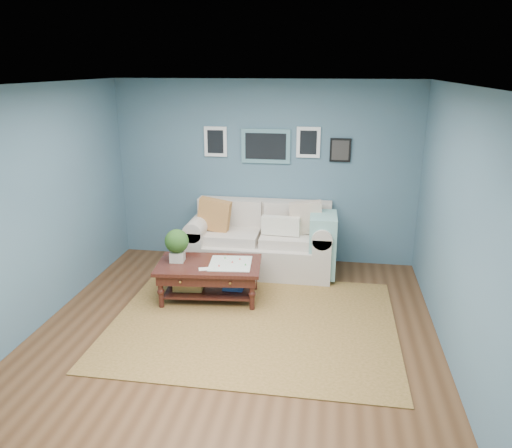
# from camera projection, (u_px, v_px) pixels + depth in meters

# --- Properties ---
(room_shell) EXTENTS (5.00, 5.02, 2.70)m
(room_shell) POSITION_uv_depth(u_px,v_px,m) (232.00, 220.00, 5.13)
(room_shell) COLOR brown
(room_shell) RESTS_ON ground
(area_rug) EXTENTS (3.27, 2.62, 0.01)m
(area_rug) POSITION_uv_depth(u_px,v_px,m) (254.00, 322.00, 5.84)
(area_rug) COLOR brown
(area_rug) RESTS_ON ground
(loveseat) EXTENTS (2.11, 0.96, 1.08)m
(loveseat) POSITION_uv_depth(u_px,v_px,m) (267.00, 241.00, 7.25)
(loveseat) COLOR beige
(loveseat) RESTS_ON ground
(coffee_table) EXTENTS (1.37, 0.89, 0.91)m
(coffee_table) POSITION_uv_depth(u_px,v_px,m) (204.00, 269.00, 6.34)
(coffee_table) COLOR black
(coffee_table) RESTS_ON ground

